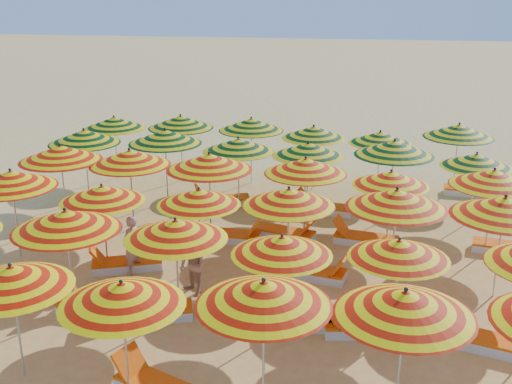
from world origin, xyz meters
TOP-DOWN VIEW (x-y plane):
  - ground at (0.00, 0.00)m, footprint 120.00×120.00m
  - umbrella_1 at (-3.32, -5.83)m, footprint 2.67×2.67m
  - umbrella_2 at (-1.22, -6.10)m, footprint 2.74×2.74m
  - umbrella_3 at (1.12, -5.97)m, footprint 2.60×2.60m
  - umbrella_4 at (3.34, -5.95)m, footprint 2.94×2.94m
  - umbrella_7 at (-3.40, -3.44)m, footprint 3.00×3.00m
  - umbrella_8 at (-1.08, -3.31)m, footprint 2.51×2.51m
  - umbrella_9 at (1.14, -3.53)m, footprint 2.19×2.19m
  - umbrella_10 at (3.42, -3.31)m, footprint 2.55×2.55m
  - umbrella_12 at (-5.97, -0.95)m, footprint 2.78×2.78m
  - umbrella_13 at (-3.53, -1.15)m, footprint 2.48×2.48m
  - umbrella_14 at (-1.17, -0.94)m, footprint 2.47×2.47m
  - umbrella_15 at (1.01, -1.06)m, footprint 2.22×2.22m
  - umbrella_16 at (3.46, -1.13)m, footprint 2.76×2.76m
  - umbrella_17 at (5.76, -1.34)m, footprint 2.54×2.54m
  - umbrella_18 at (-5.72, 1.33)m, footprint 2.38×2.38m
  - umbrella_19 at (-3.70, 1.36)m, footprint 2.65×2.65m
  - umbrella_20 at (-1.37, 1.10)m, footprint 2.59×2.59m
  - umbrella_21 at (1.21, 1.40)m, footprint 2.38×2.38m
  - umbrella_22 at (3.46, 1.28)m, footprint 2.62×2.62m
  - umbrella_23 at (6.00, 1.12)m, footprint 2.31×2.31m
  - umbrella_24 at (-5.96, 3.52)m, footprint 2.28×2.28m
  - umbrella_25 at (-3.38, 3.75)m, footprint 2.77×2.77m
  - umbrella_26 at (-1.02, 3.54)m, footprint 2.55×2.55m
  - umbrella_27 at (1.13, 3.41)m, footprint 2.39×2.39m
  - umbrella_28 at (3.63, 3.37)m, footprint 2.51×2.51m
  - umbrella_29 at (5.96, 3.36)m, footprint 2.25×2.25m
  - umbrella_30 at (-5.89, 5.97)m, footprint 2.87×2.87m
  - umbrella_31 at (-3.50, 6.04)m, footprint 2.50×2.50m
  - umbrella_32 at (-1.03, 6.12)m, footprint 2.32×2.32m
  - umbrella_33 at (1.13, 5.70)m, footprint 2.76×2.76m
  - umbrella_34 at (3.31, 5.66)m, footprint 2.07×2.07m
  - umbrella_35 at (5.83, 6.08)m, footprint 2.86×2.86m
  - lounger_2 at (-2.90, -3.50)m, footprint 1.79×0.79m
  - lounger_3 at (-1.68, -3.47)m, footprint 1.83×1.05m
  - lounger_4 at (1.74, -3.31)m, footprint 1.80×0.83m
  - lounger_5 at (2.82, -3.40)m, footprint 1.80×0.84m
  - lounger_6 at (5.55, -3.73)m, footprint 1.83×1.09m
  - lounger_7 at (-3.02, -1.26)m, footprint 1.83×1.15m
  - lounger_8 at (1.61, -1.02)m, footprint 1.82×0.94m
  - lounger_9 at (-0.77, 0.91)m, footprint 1.76×0.68m
  - lounger_10 at (0.70, 1.32)m, footprint 1.83×1.07m
  - lounger_11 at (2.86, 1.25)m, footprint 1.81×0.90m
  - lounger_12 at (6.60, 1.20)m, footprint 1.81×0.92m
  - lounger_13 at (-1.61, 3.73)m, footprint 1.83×1.10m
  - lounger_14 at (1.63, 3.52)m, footprint 1.80×0.86m
  - lounger_15 at (6.43, 5.91)m, footprint 1.78×0.74m
  - beachgoer_a at (-2.76, -1.44)m, footprint 0.51×0.63m
  - beachgoer_b at (-1.04, -2.25)m, footprint 0.87×0.86m

SIDE VIEW (x-z plane):
  - ground at x=0.00m, z-range 0.00..0.00m
  - lounger_2 at x=-2.90m, z-range -0.19..0.50m
  - lounger_3 at x=-1.68m, z-range -0.19..0.50m
  - lounger_4 at x=1.74m, z-range -0.19..0.50m
  - lounger_5 at x=2.82m, z-range -0.19..0.50m
  - lounger_6 at x=5.55m, z-range -0.19..0.50m
  - lounger_7 at x=-3.02m, z-range -0.19..0.50m
  - lounger_8 at x=1.61m, z-range -0.19..0.50m
  - lounger_9 at x=-0.77m, z-range -0.19..0.50m
  - lounger_10 at x=0.70m, z-range -0.19..0.50m
  - lounger_11 at x=2.86m, z-range -0.19..0.50m
  - lounger_12 at x=6.60m, z-range -0.19..0.50m
  - lounger_13 at x=-1.61m, z-range -0.19..0.50m
  - lounger_14 at x=1.63m, z-range -0.19..0.50m
  - lounger_15 at x=6.43m, z-range -0.19..0.50m
  - beachgoer_b at x=-1.04m, z-range 0.00..1.41m
  - beachgoer_a at x=-2.76m, z-range 0.00..1.49m
  - umbrella_10 at x=3.42m, z-range 0.81..2.94m
  - umbrella_22 at x=3.46m, z-range 0.82..2.97m
  - umbrella_9 at x=1.14m, z-range 0.82..2.97m
  - umbrella_14 at x=-1.17m, z-range 0.82..2.97m
  - umbrella_29 at x=5.96m, z-range 0.82..2.99m
  - umbrella_34 at x=3.31m, z-range 0.83..3.01m
  - umbrella_13 at x=-3.53m, z-range 0.83..3.02m
  - umbrella_2 at x=-1.22m, z-range 0.85..3.10m
  - umbrella_1 at x=-3.32m, z-range 0.86..3.13m
  - umbrella_33 at x=1.13m, z-range 0.87..3.14m
  - umbrella_8 at x=-1.08m, z-range 0.87..3.15m
  - umbrella_27 at x=1.13m, z-range 0.87..3.17m
  - umbrella_30 at x=-5.89m, z-range 0.87..3.18m
  - umbrella_26 at x=-1.02m, z-range 0.88..3.20m
  - umbrella_15 at x=1.01m, z-range 0.88..3.21m
  - umbrella_23 at x=6.00m, z-range 0.90..3.26m
  - umbrella_21 at x=1.21m, z-range 0.90..3.28m
  - umbrella_32 at x=-1.03m, z-range 0.90..3.28m
  - umbrella_4 at x=3.34m, z-range 0.91..3.29m
  - umbrella_3 at x=1.12m, z-range 0.91..3.30m
  - umbrella_12 at x=-5.97m, z-range 0.91..3.32m
  - umbrella_24 at x=-5.96m, z-range 0.91..3.32m
  - umbrella_7 at x=-3.40m, z-range 0.92..3.32m
  - umbrella_31 at x=-3.50m, z-range 0.92..3.33m
  - umbrella_19 at x=-3.70m, z-range 0.92..3.34m
  - umbrella_35 at x=5.83m, z-range 0.92..3.34m
  - umbrella_25 at x=-3.38m, z-range 0.93..3.38m
  - umbrella_16 at x=3.46m, z-range 0.93..3.39m
  - umbrella_17 at x=5.76m, z-range 0.94..3.40m
  - umbrella_28 at x=3.63m, z-range 0.94..3.41m
  - umbrella_18 at x=-5.72m, z-range 0.94..3.42m
  - umbrella_20 at x=-1.37m, z-range 0.94..3.42m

